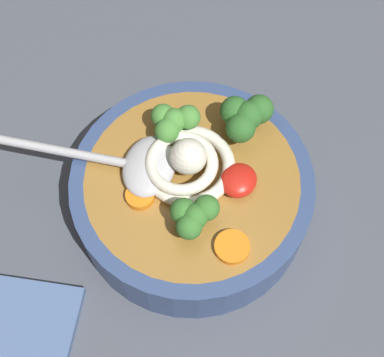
# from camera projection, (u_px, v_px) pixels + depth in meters

# --- Properties ---
(table_slab) EXTENTS (1.24, 1.24, 0.04)m
(table_slab) POSITION_uv_depth(u_px,v_px,m) (147.00, 232.00, 0.50)
(table_slab) COLOR #474C56
(table_slab) RESTS_ON ground
(soup_bowl) EXTENTS (0.21, 0.21, 0.06)m
(soup_bowl) POSITION_uv_depth(u_px,v_px,m) (192.00, 193.00, 0.47)
(soup_bowl) COLOR #334775
(soup_bowl) RESTS_ON table_slab
(noodle_pile) EXTENTS (0.09, 0.09, 0.04)m
(noodle_pile) POSITION_uv_depth(u_px,v_px,m) (187.00, 163.00, 0.44)
(noodle_pile) COLOR silver
(noodle_pile) RESTS_ON soup_bowl
(soup_spoon) EXTENTS (0.09, 0.17, 0.02)m
(soup_spoon) POSITION_uv_depth(u_px,v_px,m) (133.00, 163.00, 0.44)
(soup_spoon) COLOR #B7B7BC
(soup_spoon) RESTS_ON soup_bowl
(chili_sauce_dollop) EXTENTS (0.03, 0.03, 0.01)m
(chili_sauce_dollop) POSITION_uv_depth(u_px,v_px,m) (238.00, 180.00, 0.43)
(chili_sauce_dollop) COLOR red
(chili_sauce_dollop) RESTS_ON soup_bowl
(broccoli_floret_far) EXTENTS (0.04, 0.04, 0.03)m
(broccoli_floret_far) POSITION_uv_depth(u_px,v_px,m) (172.00, 121.00, 0.45)
(broccoli_floret_far) COLOR #7A9E60
(broccoli_floret_far) RESTS_ON soup_bowl
(broccoli_floret_center) EXTENTS (0.04, 0.04, 0.03)m
(broccoli_floret_center) POSITION_uv_depth(u_px,v_px,m) (194.00, 215.00, 0.40)
(broccoli_floret_center) COLOR #7A9E60
(broccoli_floret_center) RESTS_ON soup_bowl
(broccoli_floret_left) EXTENTS (0.05, 0.04, 0.04)m
(broccoli_floret_left) POSITION_uv_depth(u_px,v_px,m) (246.00, 116.00, 0.44)
(broccoli_floret_left) COLOR #7A9E60
(broccoli_floret_left) RESTS_ON soup_bowl
(carrot_slice_beside_chili) EXTENTS (0.02, 0.02, 0.01)m
(carrot_slice_beside_chili) POSITION_uv_depth(u_px,v_px,m) (143.00, 200.00, 0.43)
(carrot_slice_beside_chili) COLOR orange
(carrot_slice_beside_chili) RESTS_ON soup_bowl
(carrot_slice_front) EXTENTS (0.03, 0.03, 0.01)m
(carrot_slice_front) POSITION_uv_depth(u_px,v_px,m) (234.00, 244.00, 0.41)
(carrot_slice_front) COLOR orange
(carrot_slice_front) RESTS_ON soup_bowl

